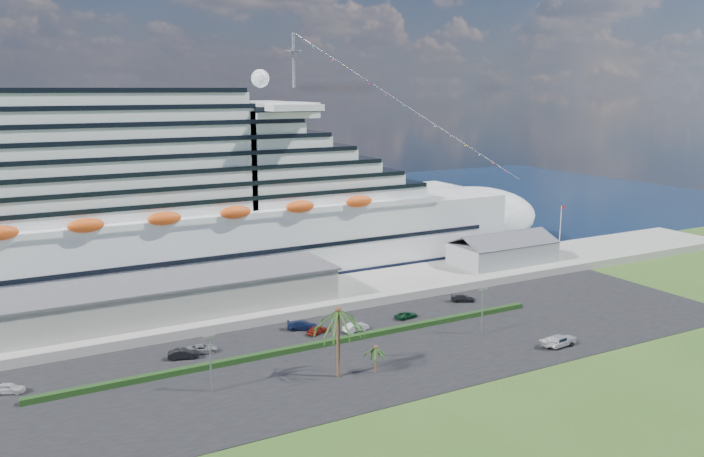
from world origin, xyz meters
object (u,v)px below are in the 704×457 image
parked_car_3 (302,325)px  boat_trailer (554,340)px  cruise_ship (159,210)px  pickup_truck (561,341)px

parked_car_3 → boat_trailer: 42.82m
cruise_ship → boat_trailer: size_ratio=32.79×
cruise_ship → parked_car_3: cruise_ship is taller
cruise_ship → boat_trailer: bearing=-54.0°
pickup_truck → boat_trailer: size_ratio=0.91×
cruise_ship → boat_trailer: cruise_ship is taller
parked_car_3 → boat_trailer: (32.98, -27.31, 0.32)m
boat_trailer → cruise_ship: bearing=126.0°
cruise_ship → boat_trailer: (48.19, -66.41, -15.47)m
cruise_ship → parked_car_3: bearing=-68.7°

